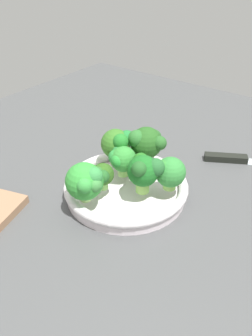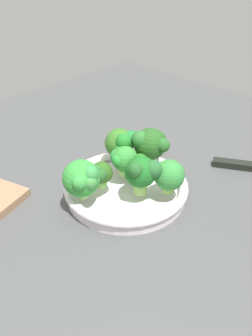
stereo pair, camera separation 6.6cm
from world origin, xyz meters
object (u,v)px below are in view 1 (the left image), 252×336
object	(u,v)px
bowl	(126,188)
broccoli_floret_2	(121,159)
broccoli_floret_4	(169,172)
broccoli_floret_5	(86,182)
broccoli_floret_1	(118,144)
broccoli_floret_3	(102,174)
knife	(247,160)
broccoli_floret_6	(146,142)
broccoli_floret_0	(144,170)
garlic_bulb	(146,141)

from	to	relation	value
bowl	broccoli_floret_2	distance (cm)	5.78
broccoli_floret_4	broccoli_floret_5	xyz separation A→B (cm)	(9.67, 12.00, 0.53)
bowl	broccoli_floret_4	bearing A→B (deg)	-159.38
broccoli_floret_1	broccoli_floret_3	world-z (taller)	broccoli_floret_1
broccoli_floret_3	knife	xyz separation A→B (cm)	(-16.72, -31.06, -5.99)
broccoli_floret_5	broccoli_floret_6	distance (cm)	16.79
broccoli_floret_1	knife	distance (cm)	30.86
broccoli_floret_0	garlic_bulb	world-z (taller)	broccoli_floret_0
garlic_bulb	broccoli_floret_1	bearing A→B (deg)	98.14
broccoli_floret_1	garlic_bulb	xyz separation A→B (cm)	(1.90, -13.29, -5.71)
broccoli_floret_4	broccoli_floret_5	bearing A→B (deg)	51.14
broccoli_floret_1	broccoli_floret_5	bearing A→B (deg)	103.73
broccoli_floret_0	broccoli_floret_1	xyz separation A→B (cm)	(9.67, -4.63, 0.16)
broccoli_floret_1	broccoli_floret_5	distance (cm)	13.48
broccoli_floret_2	garlic_bulb	size ratio (longest dim) A/B	1.28
knife	garlic_bulb	bearing A→B (deg)	22.72
broccoli_floret_2	broccoli_floret_3	xyz separation A→B (cm)	(-0.05, 5.93, -0.40)
broccoli_floret_1	knife	world-z (taller)	broccoli_floret_1
broccoli_floret_1	knife	size ratio (longest dim) A/B	0.32
knife	garlic_bulb	size ratio (longest dim) A/B	5.00
broccoli_floret_4	broccoli_floret_6	size ratio (longest dim) A/B	0.79
broccoli_floret_3	knife	distance (cm)	35.78
bowl	broccoli_floret_5	size ratio (longest dim) A/B	3.29
broccoli_floret_0	broccoli_floret_3	bearing A→B (deg)	31.69
garlic_bulb	broccoli_floret_2	bearing A→B (deg)	107.21
broccoli_floret_2	knife	world-z (taller)	broccoli_floret_2
broccoli_floret_0	broccoli_floret_2	distance (cm)	6.94
broccoli_floret_0	broccoli_floret_4	size ratio (longest dim) A/B	1.16
bowl	broccoli_floret_5	bearing A→B (deg)	78.05
broccoli_floret_0	broccoli_floret_1	size ratio (longest dim) A/B	0.96
broccoli_floret_4	broccoli_floret_5	size ratio (longest dim) A/B	0.87
broccoli_floret_0	broccoli_floret_6	distance (cm)	9.73
broccoli_floret_0	broccoli_floret_3	world-z (taller)	broccoli_floret_0
broccoli_floret_1	broccoli_floret_6	size ratio (longest dim) A/B	0.96
broccoli_floret_1	broccoli_floret_4	size ratio (longest dim) A/B	1.21
garlic_bulb	broccoli_floret_3	bearing A→B (deg)	102.87
broccoli_floret_2	garlic_bulb	xyz separation A→B (cm)	(4.97, -16.03, -4.52)
broccoli_floret_3	garlic_bulb	size ratio (longest dim) A/B	1.08
bowl	knife	size ratio (longest dim) A/B	1.00
broccoli_floret_2	broccoli_floret_1	bearing A→B (deg)	-41.83
broccoli_floret_4	knife	xyz separation A→B (cm)	(-6.97, -23.47, -6.38)
bowl	broccoli_floret_0	bearing A→B (deg)	172.10
broccoli_floret_0	broccoli_floret_2	xyz separation A→B (cm)	(6.60, -1.88, -1.03)
bowl	broccoli_floret_5	distance (cm)	10.94
broccoli_floret_4	bowl	bearing A→B (deg)	20.62
bowl	broccoli_floret_2	world-z (taller)	broccoli_floret_2
bowl	broccoli_floret_4	world-z (taller)	broccoli_floret_4
broccoli_floret_4	broccoli_floret_3	bearing A→B (deg)	37.91
broccoli_floret_4	garlic_bulb	size ratio (longest dim) A/B	1.32
broccoli_floret_5	garlic_bulb	xyz separation A→B (cm)	(5.10, -26.37, -5.04)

